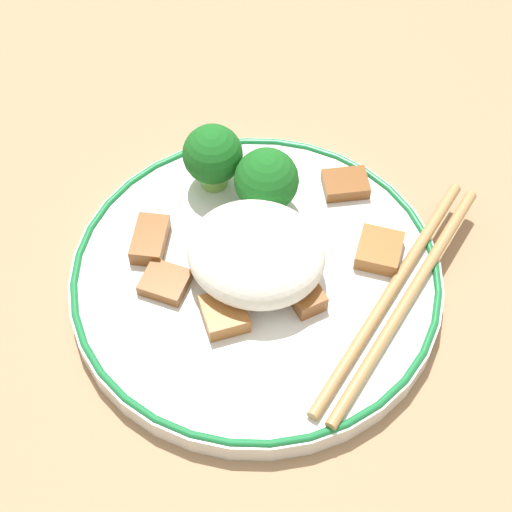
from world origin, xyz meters
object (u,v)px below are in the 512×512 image
object	(u,v)px
plate	(256,279)
chopsticks	(399,296)
broccoli_back_left	(266,181)
broccoli_back_center	(213,156)

from	to	relation	value
plate	chopsticks	world-z (taller)	chopsticks
broccoli_back_left	broccoli_back_center	size ratio (longest dim) A/B	0.99
broccoli_back_center	plate	bearing A→B (deg)	-50.92
plate	broccoli_back_left	world-z (taller)	broccoli_back_left
broccoli_back_left	chopsticks	distance (m)	0.12
broccoli_back_left	plate	bearing A→B (deg)	-78.54
broccoli_back_center	chopsticks	distance (m)	0.16
broccoli_back_center	broccoli_back_left	bearing A→B (deg)	-12.57
broccoli_back_center	chopsticks	size ratio (longest dim) A/B	0.25
plate	broccoli_back_center	bearing A→B (deg)	129.08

